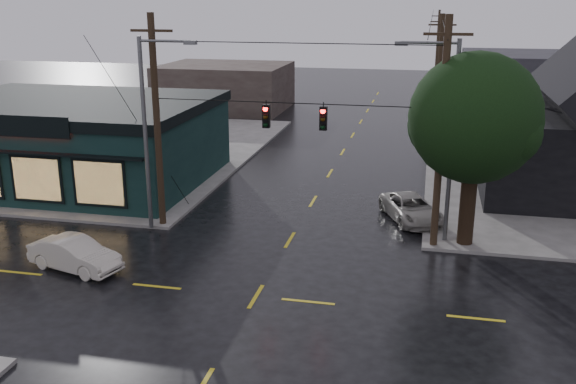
% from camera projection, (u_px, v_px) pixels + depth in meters
% --- Properties ---
extents(ground_plane, '(160.00, 160.00, 0.00)m').
position_uv_depth(ground_plane, '(256.00, 296.00, 24.14)').
color(ground_plane, black).
extents(sidewalk_nw, '(28.00, 28.00, 0.15)m').
position_uv_depth(sidewalk_nw, '(64.00, 150.00, 46.93)').
color(sidewalk_nw, slate).
rests_on(sidewalk_nw, ground).
extents(pizza_shop, '(16.30, 12.34, 4.90)m').
position_uv_depth(pizza_shop, '(71.00, 140.00, 38.58)').
color(pizza_shop, black).
rests_on(pizza_shop, ground).
extents(corner_tree, '(5.66, 5.66, 8.54)m').
position_uv_depth(corner_tree, '(475.00, 119.00, 27.35)').
color(corner_tree, black).
rests_on(corner_tree, ground).
extents(utility_pole_nw, '(2.00, 0.32, 10.15)m').
position_uv_depth(utility_pole_nw, '(163.00, 226.00, 31.55)').
color(utility_pole_nw, black).
rests_on(utility_pole_nw, ground).
extents(utility_pole_ne, '(2.00, 0.32, 10.15)m').
position_uv_depth(utility_pole_ne, '(433.00, 247.00, 28.87)').
color(utility_pole_ne, black).
rests_on(utility_pole_ne, ground).
extents(utility_pole_far_a, '(2.00, 0.32, 9.65)m').
position_uv_depth(utility_pole_far_a, '(434.00, 144.00, 48.94)').
color(utility_pole_far_a, black).
rests_on(utility_pole_far_a, ground).
extents(utility_pole_far_b, '(2.00, 0.32, 9.15)m').
position_uv_depth(utility_pole_far_b, '(435.00, 103.00, 67.62)').
color(utility_pole_far_b, black).
rests_on(utility_pole_far_b, ground).
extents(utility_pole_far_c, '(2.00, 0.32, 9.15)m').
position_uv_depth(utility_pole_far_c, '(435.00, 80.00, 86.29)').
color(utility_pole_far_c, black).
rests_on(utility_pole_far_c, ground).
extents(span_signal_assembly, '(13.00, 0.48, 1.23)m').
position_uv_depth(span_signal_assembly, '(294.00, 117.00, 28.52)').
color(span_signal_assembly, black).
rests_on(span_signal_assembly, ground).
extents(streetlight_nw, '(5.40, 0.30, 9.15)m').
position_uv_depth(streetlight_nw, '(152.00, 230.00, 30.96)').
color(streetlight_nw, '#5D5F61').
rests_on(streetlight_nw, ground).
extents(streetlight_ne, '(5.40, 0.30, 9.15)m').
position_uv_depth(streetlight_ne, '(444.00, 243.00, 29.42)').
color(streetlight_ne, '#5D5F61').
rests_on(streetlight_ne, ground).
extents(bg_building_west, '(12.00, 10.00, 4.40)m').
position_uv_depth(bg_building_west, '(225.00, 87.00, 63.74)').
color(bg_building_west, '#372A28').
rests_on(bg_building_west, ground).
extents(bg_building_east, '(14.00, 12.00, 5.60)m').
position_uv_depth(bg_building_east, '(537.00, 83.00, 62.03)').
color(bg_building_east, '#26262B').
rests_on(bg_building_east, ground).
extents(sedan_cream, '(4.31, 2.44, 1.35)m').
position_uv_depth(sedan_cream, '(75.00, 254.00, 26.33)').
color(sedan_cream, beige).
rests_on(sedan_cream, ground).
extents(suv_silver, '(3.73, 4.99, 1.26)m').
position_uv_depth(suv_silver, '(411.00, 208.00, 32.17)').
color(suv_silver, gray).
rests_on(suv_silver, ground).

